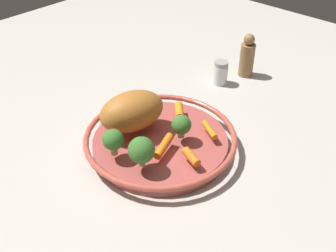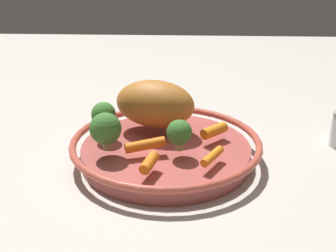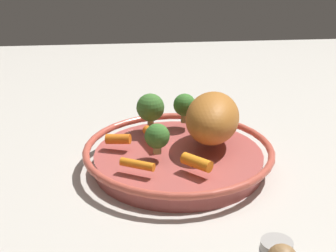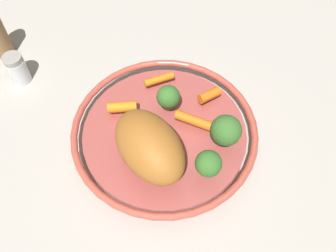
{
  "view_description": "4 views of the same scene",
  "coord_description": "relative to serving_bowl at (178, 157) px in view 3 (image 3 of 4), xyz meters",
  "views": [
    {
      "loc": [
        -0.52,
        -0.5,
        0.6
      ],
      "look_at": [
        -0.01,
        -0.03,
        0.08
      ],
      "focal_mm": 43.45,
      "sensor_mm": 36.0,
      "label": 1
    },
    {
      "loc": [
        0.04,
        -0.82,
        0.43
      ],
      "look_at": [
        0.0,
        0.0,
        0.07
      ],
      "focal_mm": 53.86,
      "sensor_mm": 36.0,
      "label": 2
    },
    {
      "loc": [
        0.84,
        -0.1,
        0.43
      ],
      "look_at": [
        -0.01,
        -0.02,
        0.08
      ],
      "focal_mm": 54.81,
      "sensor_mm": 36.0,
      "label": 3
    },
    {
      "loc": [
        -0.24,
        0.28,
        0.62
      ],
      "look_at": [
        -0.01,
        0.01,
        0.07
      ],
      "focal_mm": 39.61,
      "sensor_mm": 36.0,
      "label": 4
    }
  ],
  "objects": [
    {
      "name": "ground_plane",
      "position": [
        0.0,
        0.0,
        -0.02
      ],
      "size": [
        1.99,
        1.99,
        0.0
      ],
      "primitive_type": "plane",
      "color": "#B7B2A8"
    },
    {
      "name": "serving_bowl",
      "position": [
        0.0,
        0.0,
        0.0
      ],
      "size": [
        0.35,
        0.35,
        0.04
      ],
      "color": "#A84C47",
      "rests_on": "ground_plane"
    },
    {
      "name": "roast_chicken_piece",
      "position": [
        -0.02,
        0.06,
        0.07
      ],
      "size": [
        0.17,
        0.14,
        0.09
      ],
      "primitive_type": "ellipsoid",
      "rotation": [
        0.0,
        0.0,
        2.86
      ],
      "color": "#AE6728",
      "rests_on": "serving_bowl"
    },
    {
      "name": "baby_carrot_center",
      "position": [
        0.08,
        -0.08,
        0.03
      ],
      "size": [
        0.04,
        0.06,
        0.01
      ],
      "primitive_type": "cylinder",
      "rotation": [
        1.57,
        0.0,
        5.79
      ],
      "color": "orange",
      "rests_on": "serving_bowl"
    },
    {
      "name": "baby_carrot_right",
      "position": [
        0.09,
        0.02,
        0.03
      ],
      "size": [
        0.05,
        0.05,
        0.02
      ],
      "primitive_type": "cylinder",
      "rotation": [
        1.57,
        0.0,
        2.35
      ],
      "color": "orange",
      "rests_on": "serving_bowl"
    },
    {
      "name": "baby_carrot_near_rim",
      "position": [
        -0.02,
        -0.11,
        0.03
      ],
      "size": [
        0.03,
        0.05,
        0.02
      ],
      "primitive_type": "cylinder",
      "rotation": [
        1.48,
        0.0,
        2.85
      ],
      "color": "orange",
      "rests_on": "serving_bowl"
    },
    {
      "name": "baby_carrot_left",
      "position": [
        -0.03,
        -0.04,
        0.03
      ],
      "size": [
        0.07,
        0.04,
        0.02
      ],
      "primitive_type": "cylinder",
      "rotation": [
        1.64,
        0.0,
        5.04
      ],
      "color": "orange",
      "rests_on": "serving_bowl"
    },
    {
      "name": "broccoli_floret_edge",
      "position": [
        0.02,
        -0.04,
        0.05
      ],
      "size": [
        0.04,
        0.04,
        0.05
      ],
      "color": "#9CA566",
      "rests_on": "serving_bowl"
    },
    {
      "name": "broccoli_floret_large",
      "position": [
        -0.1,
        -0.04,
        0.06
      ],
      "size": [
        0.05,
        0.05,
        0.07
      ],
      "color": "tan",
      "rests_on": "serving_bowl"
    },
    {
      "name": "broccoli_floret_small",
      "position": [
        -0.11,
        0.03,
        0.06
      ],
      "size": [
        0.05,
        0.05,
        0.06
      ],
      "color": "#9BA666",
      "rests_on": "serving_bowl"
    }
  ]
}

